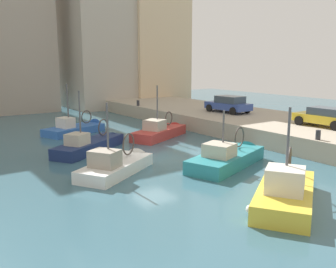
{
  "coord_description": "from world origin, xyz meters",
  "views": [
    {
      "loc": [
        -11.68,
        -18.26,
        5.61
      ],
      "look_at": [
        1.34,
        0.27,
        1.2
      ],
      "focal_mm": 40.35,
      "sensor_mm": 36.0,
      "label": 1
    }
  ],
  "objects_px": {
    "fishing_boat_red": "(162,135)",
    "fishing_boat_navy": "(93,149)",
    "fishing_boat_blue": "(79,131)",
    "parked_car_yellow": "(325,117)",
    "mooring_bollard_south": "(318,135)",
    "parked_car_blue": "(229,104)",
    "mooring_bollard_mid": "(138,103)",
    "fishing_boat_yellow": "(286,198)",
    "fishing_boat_white": "(120,169)",
    "fishing_boat_teal": "(230,163)"
  },
  "relations": [
    {
      "from": "mooring_bollard_south",
      "to": "fishing_boat_blue",
      "type": "bearing_deg",
      "value": 116.6
    },
    {
      "from": "fishing_boat_red",
      "to": "parked_car_yellow",
      "type": "distance_m",
      "value": 11.48
    },
    {
      "from": "fishing_boat_yellow",
      "to": "parked_car_blue",
      "type": "bearing_deg",
      "value": 53.43
    },
    {
      "from": "fishing_boat_teal",
      "to": "fishing_boat_yellow",
      "type": "bearing_deg",
      "value": -110.82
    },
    {
      "from": "fishing_boat_teal",
      "to": "fishing_boat_white",
      "type": "bearing_deg",
      "value": 157.53
    },
    {
      "from": "parked_car_yellow",
      "to": "mooring_bollard_south",
      "type": "xyz_separation_m",
      "value": [
        -4.18,
        -2.32,
        -0.4
      ]
    },
    {
      "from": "fishing_boat_blue",
      "to": "parked_car_blue",
      "type": "height_order",
      "value": "fishing_boat_blue"
    },
    {
      "from": "fishing_boat_red",
      "to": "parked_car_blue",
      "type": "bearing_deg",
      "value": 4.84
    },
    {
      "from": "parked_car_yellow",
      "to": "mooring_bollard_south",
      "type": "distance_m",
      "value": 4.79
    },
    {
      "from": "parked_car_blue",
      "to": "mooring_bollard_south",
      "type": "height_order",
      "value": "parked_car_blue"
    },
    {
      "from": "fishing_boat_teal",
      "to": "fishing_boat_red",
      "type": "bearing_deg",
      "value": 81.66
    },
    {
      "from": "fishing_boat_blue",
      "to": "fishing_boat_yellow",
      "type": "bearing_deg",
      "value": -86.48
    },
    {
      "from": "fishing_boat_white",
      "to": "parked_car_blue",
      "type": "xyz_separation_m",
      "value": [
        14.23,
        6.81,
        1.81
      ]
    },
    {
      "from": "fishing_boat_red",
      "to": "fishing_boat_navy",
      "type": "distance_m",
      "value": 6.09
    },
    {
      "from": "fishing_boat_yellow",
      "to": "fishing_boat_navy",
      "type": "distance_m",
      "value": 13.07
    },
    {
      "from": "fishing_boat_navy",
      "to": "parked_car_blue",
      "type": "xyz_separation_m",
      "value": [
        13.43,
        1.63,
        1.84
      ]
    },
    {
      "from": "fishing_boat_navy",
      "to": "fishing_boat_blue",
      "type": "bearing_deg",
      "value": 75.77
    },
    {
      "from": "fishing_boat_red",
      "to": "fishing_boat_blue",
      "type": "height_order",
      "value": "fishing_boat_blue"
    },
    {
      "from": "mooring_bollard_south",
      "to": "mooring_bollard_mid",
      "type": "height_order",
      "value": "same"
    },
    {
      "from": "parked_car_yellow",
      "to": "parked_car_blue",
      "type": "bearing_deg",
      "value": 91.67
    },
    {
      "from": "fishing_boat_teal",
      "to": "fishing_boat_white",
      "type": "height_order",
      "value": "fishing_boat_white"
    },
    {
      "from": "fishing_boat_navy",
      "to": "fishing_boat_red",
      "type": "bearing_deg",
      "value": 9.5
    },
    {
      "from": "fishing_boat_red",
      "to": "mooring_bollard_mid",
      "type": "distance_m",
      "value": 10.08
    },
    {
      "from": "fishing_boat_white",
      "to": "fishing_boat_red",
      "type": "bearing_deg",
      "value": 42.26
    },
    {
      "from": "fishing_boat_red",
      "to": "parked_car_blue",
      "type": "relative_size",
      "value": 1.48
    },
    {
      "from": "fishing_boat_navy",
      "to": "mooring_bollard_south",
      "type": "xyz_separation_m",
      "value": [
        9.52,
        -9.65,
        1.38
      ]
    },
    {
      "from": "fishing_boat_blue",
      "to": "mooring_bollard_mid",
      "type": "relative_size",
      "value": 10.69
    },
    {
      "from": "fishing_boat_white",
      "to": "mooring_bollard_mid",
      "type": "height_order",
      "value": "fishing_boat_white"
    },
    {
      "from": "fishing_boat_navy",
      "to": "mooring_bollard_south",
      "type": "relative_size",
      "value": 11.57
    },
    {
      "from": "parked_car_yellow",
      "to": "mooring_bollard_south",
      "type": "bearing_deg",
      "value": -150.98
    },
    {
      "from": "mooring_bollard_south",
      "to": "parked_car_yellow",
      "type": "bearing_deg",
      "value": 29.02
    },
    {
      "from": "fishing_boat_blue",
      "to": "parked_car_blue",
      "type": "xyz_separation_m",
      "value": [
        11.86,
        -4.58,
        1.84
      ]
    },
    {
      "from": "fishing_boat_blue",
      "to": "parked_car_blue",
      "type": "bearing_deg",
      "value": -21.12
    },
    {
      "from": "fishing_boat_yellow",
      "to": "mooring_bollard_south",
      "type": "bearing_deg",
      "value": 24.79
    },
    {
      "from": "fishing_boat_red",
      "to": "parked_car_blue",
      "type": "xyz_separation_m",
      "value": [
        7.43,
        0.63,
        1.82
      ]
    },
    {
      "from": "fishing_boat_red",
      "to": "fishing_boat_yellow",
      "type": "relative_size",
      "value": 1.0
    },
    {
      "from": "fishing_boat_blue",
      "to": "parked_car_yellow",
      "type": "relative_size",
      "value": 1.48
    },
    {
      "from": "fishing_boat_blue",
      "to": "parked_car_blue",
      "type": "distance_m",
      "value": 12.84
    },
    {
      "from": "fishing_boat_white",
      "to": "fishing_boat_navy",
      "type": "height_order",
      "value": "fishing_boat_navy"
    },
    {
      "from": "fishing_boat_teal",
      "to": "fishing_boat_navy",
      "type": "relative_size",
      "value": 1.04
    },
    {
      "from": "fishing_boat_white",
      "to": "fishing_boat_red",
      "type": "height_order",
      "value": "fishing_boat_red"
    },
    {
      "from": "fishing_boat_white",
      "to": "fishing_boat_blue",
      "type": "xyz_separation_m",
      "value": [
        2.38,
        11.39,
        -0.03
      ]
    },
    {
      "from": "fishing_boat_teal",
      "to": "fishing_boat_blue",
      "type": "xyz_separation_m",
      "value": [
        -3.18,
        13.69,
        -0.01
      ]
    },
    {
      "from": "parked_car_blue",
      "to": "fishing_boat_red",
      "type": "bearing_deg",
      "value": -175.16
    },
    {
      "from": "fishing_boat_yellow",
      "to": "parked_car_blue",
      "type": "xyz_separation_m",
      "value": [
        10.69,
        14.41,
        1.8
      ]
    },
    {
      "from": "fishing_boat_yellow",
      "to": "parked_car_yellow",
      "type": "distance_m",
      "value": 12.35
    },
    {
      "from": "fishing_boat_navy",
      "to": "mooring_bollard_south",
      "type": "distance_m",
      "value": 13.62
    },
    {
      "from": "fishing_boat_red",
      "to": "fishing_boat_navy",
      "type": "bearing_deg",
      "value": -170.5
    },
    {
      "from": "fishing_boat_white",
      "to": "fishing_boat_navy",
      "type": "distance_m",
      "value": 5.24
    },
    {
      "from": "fishing_boat_red",
      "to": "fishing_boat_yellow",
      "type": "bearing_deg",
      "value": -103.3
    }
  ]
}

